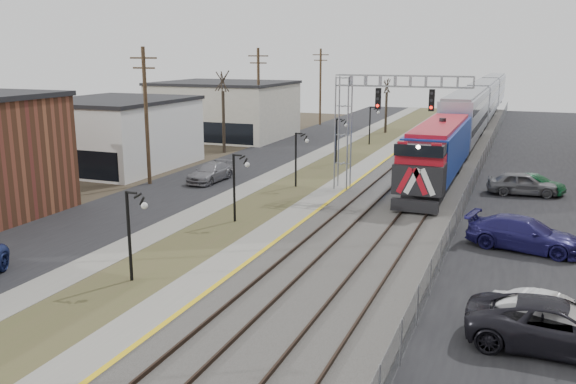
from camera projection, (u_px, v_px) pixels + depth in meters
The scene contains 21 objects.
street_west at pixel (244, 164), 53.39m from camera, with size 7.00×120.00×0.04m, color black.
sidewalk at pixel (292, 167), 51.78m from camera, with size 2.00×120.00×0.08m, color gray.
grass_median at pixel (325, 170), 50.72m from camera, with size 4.00×120.00×0.06m, color #484B28.
platform at pixel (360, 171), 49.63m from camera, with size 2.00×120.00×0.24m, color gray.
ballast_bed at pixel (422, 176), 47.86m from camera, with size 8.00×120.00×0.20m, color #595651.
platform_edge at pixel (371, 170), 49.29m from camera, with size 0.24×120.00×0.01m, color gold.
track_near at pixel (397, 172), 48.53m from camera, with size 1.58×120.00×0.15m.
track_far at pixel (442, 175), 47.29m from camera, with size 1.58×120.00×0.15m.
train at pixel (478, 107), 76.00m from camera, with size 3.00×85.85×5.33m.
signal_gantry at pixel (368, 113), 41.25m from camera, with size 9.00×1.07×8.15m.
lampposts at pixel (236, 188), 35.12m from camera, with size 0.14×62.14×4.00m.
utility_poles at pixel (146, 117), 44.26m from camera, with size 0.28×80.28×10.00m.
fence at pixel (478, 171), 46.21m from camera, with size 0.04×120.00×1.60m, color gray.
buildings_west at pixel (69, 141), 46.30m from camera, with size 14.00×67.00×7.00m.
bare_trees at pixel (250, 128), 56.75m from camera, with size 12.30×42.30×5.95m.
car_lot_b at pixel (554, 322), 20.51m from camera, with size 1.62×4.64×1.53m, color silver.
car_lot_c at pixel (559, 328), 20.00m from camera, with size 2.73×5.92×1.64m, color black.
car_lot_d at pixel (525, 235), 30.18m from camera, with size 2.27×5.58×1.62m, color #1B1752.
car_lot_e at pixel (522, 184), 41.73m from camera, with size 1.87×4.64×1.58m, color slate.
car_lot_f at pixel (535, 185), 42.20m from camera, with size 1.35×3.87×1.28m, color #0D4423.
car_street_b at pixel (210, 173), 46.04m from camera, with size 1.95×4.79×1.39m, color gray.
Camera 1 is at (11.27, -12.53, 9.69)m, focal length 38.00 mm.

